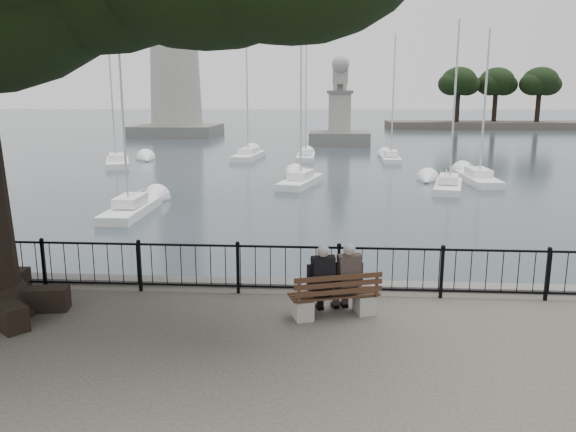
# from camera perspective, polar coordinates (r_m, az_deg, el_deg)

# --- Properties ---
(harbor) EXTENTS (260.00, 260.00, 1.20)m
(harbor) POSITION_cam_1_polar(r_m,az_deg,el_deg) (11.96, 0.17, -9.37)
(harbor) COLOR #555451
(harbor) RESTS_ON ground
(railing) EXTENTS (22.06, 0.06, 1.00)m
(railing) POSITION_cam_1_polar(r_m,az_deg,el_deg) (11.14, 0.00, -5.24)
(railing) COLOR black
(railing) RESTS_ON ground
(bench) EXTENTS (1.68, 0.95, 0.85)m
(bench) POSITION_cam_1_polar(r_m,az_deg,el_deg) (10.17, 4.77, -8.58)
(bench) COLOR gray
(bench) RESTS_ON ground
(person_left) EXTENTS (0.52, 0.73, 1.35)m
(person_left) POSITION_cam_1_polar(r_m,az_deg,el_deg) (10.07, 3.33, -6.80)
(person_left) COLOR black
(person_left) RESTS_ON ground
(person_right) EXTENTS (0.52, 0.73, 1.35)m
(person_right) POSITION_cam_1_polar(r_m,az_deg,el_deg) (10.22, 5.92, -6.57)
(person_right) COLOR #2A2320
(person_right) RESTS_ON ground
(lighthouse) EXTENTS (10.06, 10.06, 30.75)m
(lighthouse) POSITION_cam_1_polar(r_m,az_deg,el_deg) (73.02, -11.57, 18.23)
(lighthouse) COLOR #555451
(lighthouse) RESTS_ON ground
(lion_monument) EXTENTS (6.02, 6.02, 8.87)m
(lion_monument) POSITION_cam_1_polar(r_m,az_deg,el_deg) (58.12, 5.23, 9.44)
(lion_monument) COLOR #555451
(lion_monument) RESTS_ON ground
(sailboat_a) EXTENTS (1.43, 4.77, 9.68)m
(sailboat_a) POSITION_cam_1_polar(r_m,az_deg,el_deg) (24.41, -15.69, 0.85)
(sailboat_a) COLOR white
(sailboat_a) RESTS_ON ground
(sailboat_b) EXTENTS (2.56, 5.19, 11.26)m
(sailboat_b) POSITION_cam_1_polar(r_m,az_deg,el_deg) (31.35, 1.31, 3.78)
(sailboat_b) COLOR white
(sailboat_b) RESTS_ON ground
(sailboat_c) EXTENTS (2.37, 4.89, 8.75)m
(sailboat_c) POSITION_cam_1_polar(r_m,az_deg,el_deg) (30.88, 15.98, 3.08)
(sailboat_c) COLOR white
(sailboat_c) RESTS_ON ground
(sailboat_d) EXTENTS (1.54, 5.31, 8.67)m
(sailboat_d) POSITION_cam_1_polar(r_m,az_deg,el_deg) (34.07, 18.74, 3.69)
(sailboat_d) COLOR white
(sailboat_d) RESTS_ON ground
(sailboat_e) EXTENTS (3.31, 5.63, 12.96)m
(sailboat_e) POSITION_cam_1_polar(r_m,az_deg,el_deg) (42.09, -16.94, 5.44)
(sailboat_e) COLOR white
(sailboat_e) RESTS_ON ground
(sailboat_f) EXTENTS (1.33, 4.77, 9.18)m
(sailboat_f) POSITION_cam_1_polar(r_m,az_deg,el_deg) (44.30, 1.80, 6.16)
(sailboat_f) COLOR white
(sailboat_f) RESTS_ON ground
(sailboat_g) EXTENTS (1.47, 4.76, 9.50)m
(sailboat_g) POSITION_cam_1_polar(r_m,az_deg,el_deg) (43.81, 10.37, 5.91)
(sailboat_g) COLOR white
(sailboat_g) RESTS_ON ground
(sailboat_h) EXTENTS (2.20, 5.88, 13.95)m
(sailboat_h) POSITION_cam_1_polar(r_m,az_deg,el_deg) (44.88, -4.03, 6.34)
(sailboat_h) COLOR white
(sailboat_h) RESTS_ON ground
(far_shore) EXTENTS (30.00, 8.60, 9.18)m
(far_shore) POSITION_cam_1_polar(r_m,az_deg,el_deg) (91.02, 20.10, 10.83)
(far_shore) COLOR #3D3934
(far_shore) RESTS_ON ground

